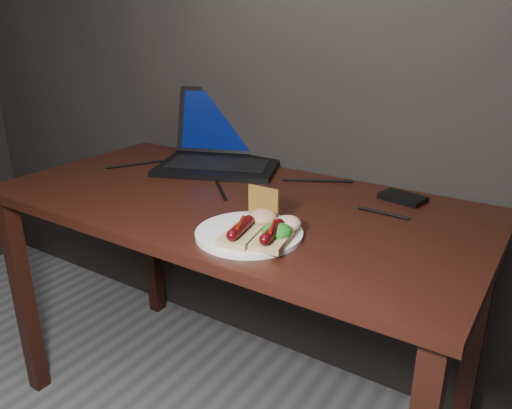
{
  "coord_description": "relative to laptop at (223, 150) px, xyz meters",
  "views": [
    {
      "loc": [
        0.78,
        0.3,
        1.24
      ],
      "look_at": [
        0.18,
        1.22,
        0.82
      ],
      "focal_mm": 35.0,
      "sensor_mm": 36.0,
      "label": 1
    }
  ],
  "objects": [
    {
      "name": "desk",
      "position": [
        0.24,
        -0.27,
        -0.14
      ],
      "size": [
        1.4,
        0.7,
        0.75
      ],
      "color": "#37160D",
      "rests_on": "ground"
    },
    {
      "name": "laptop",
      "position": [
        0.0,
        0.0,
        0.0
      ],
      "size": [
        0.5,
        0.48,
        0.25
      ],
      "color": "black",
      "rests_on": "desk"
    },
    {
      "name": "hard_drive",
      "position": [
        0.65,
        -0.02,
        -0.04
      ],
      "size": [
        0.13,
        0.1,
        0.02
      ],
      "primitive_type": "cube",
      "rotation": [
        0.0,
        0.0,
        -0.2
      ],
      "color": "black",
      "rests_on": "desk"
    },
    {
      "name": "desk_cables",
      "position": [
        0.21,
        -0.14,
        -0.05
      ],
      "size": [
        1.01,
        0.36,
        0.01
      ],
      "color": "black",
      "rests_on": "desk"
    },
    {
      "name": "plate",
      "position": [
        0.42,
        -0.46,
        -0.05
      ],
      "size": [
        0.3,
        0.3,
        0.01
      ],
      "primitive_type": "cylinder",
      "rotation": [
        0.0,
        0.0,
        0.22
      ],
      "color": "white",
      "rests_on": "desk"
    },
    {
      "name": "bread_sausage_center",
      "position": [
        0.43,
        -0.51,
        -0.02
      ],
      "size": [
        0.09,
        0.13,
        0.04
      ],
      "color": "tan",
      "rests_on": "plate"
    },
    {
      "name": "bread_sausage_right",
      "position": [
        0.5,
        -0.49,
        -0.02
      ],
      "size": [
        0.09,
        0.13,
        0.04
      ],
      "color": "tan",
      "rests_on": "plate"
    },
    {
      "name": "crispbread",
      "position": [
        0.41,
        -0.38,
        0.0
      ],
      "size": [
        0.09,
        0.01,
        0.08
      ],
      "primitive_type": "cube",
      "color": "olive",
      "rests_on": "plate"
    },
    {
      "name": "salad_greens",
      "position": [
        0.5,
        -0.46,
        -0.02
      ],
      "size": [
        0.07,
        0.07,
        0.04
      ],
      "primitive_type": "ellipsoid",
      "color": "#125711",
      "rests_on": "plate"
    },
    {
      "name": "salsa_mound",
      "position": [
        0.43,
        -0.41,
        -0.02
      ],
      "size": [
        0.07,
        0.07,
        0.04
      ],
      "primitive_type": "ellipsoid",
      "color": "maroon",
      "rests_on": "plate"
    },
    {
      "name": "coleslaw_mound",
      "position": [
        0.49,
        -0.41,
        -0.02
      ],
      "size": [
        0.06,
        0.06,
        0.04
      ],
      "primitive_type": "ellipsoid",
      "color": "beige",
      "rests_on": "plate"
    }
  ]
}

